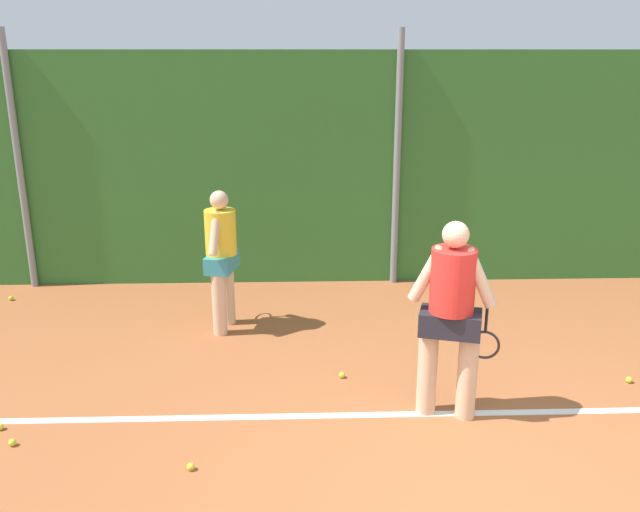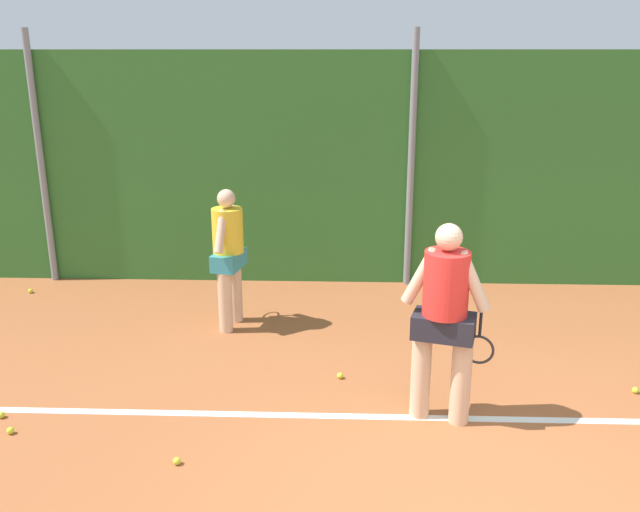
{
  "view_description": "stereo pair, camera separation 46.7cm",
  "coord_description": "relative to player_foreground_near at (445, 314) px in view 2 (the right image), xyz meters",
  "views": [
    {
      "loc": [
        -1.43,
        -4.36,
        3.35
      ],
      "look_at": [
        -1.2,
        2.36,
        1.27
      ],
      "focal_mm": 37.4,
      "sensor_mm": 36.0,
      "label": 1
    },
    {
      "loc": [
        -0.96,
        -4.36,
        3.35
      ],
      "look_at": [
        -1.2,
        2.36,
        1.27
      ],
      "focal_mm": 37.4,
      "sensor_mm": 36.0,
      "label": 2
    }
  ],
  "objects": [
    {
      "name": "tennis_ball_2",
      "position": [
        -5.44,
        3.24,
        -1.04
      ],
      "size": [
        0.07,
        0.07,
        0.07
      ],
      "primitive_type": "sphere",
      "color": "#CCDB33",
      "rests_on": "ground_plane"
    },
    {
      "name": "ground_plane",
      "position": [
        0.03,
        0.27,
        -1.07
      ],
      "size": [
        28.59,
        28.59,
        0.0
      ],
      "primitive_type": "plane",
      "color": "#A85B33"
    },
    {
      "name": "fence_post_center",
      "position": [
        0.03,
        3.85,
        0.76
      ],
      "size": [
        0.1,
        0.1,
        3.66
      ],
      "primitive_type": "cylinder",
      "color": "gray",
      "rests_on": "ground_plane"
    },
    {
      "name": "player_midcourt",
      "position": [
        -2.34,
        2.16,
        -0.08
      ],
      "size": [
        0.4,
        0.81,
        1.76
      ],
      "rotation": [
        0.0,
        0.0,
        1.36
      ],
      "color": "beige",
      "rests_on": "ground_plane"
    },
    {
      "name": "tennis_ball_3",
      "position": [
        -0.94,
        0.77,
        -1.04
      ],
      "size": [
        0.07,
        0.07,
        0.07
      ],
      "primitive_type": "sphere",
      "color": "#CCDB33",
      "rests_on": "ground_plane"
    },
    {
      "name": "tennis_ball_4",
      "position": [
        -4.17,
        -0.14,
        -1.04
      ],
      "size": [
        0.07,
        0.07,
        0.07
      ],
      "primitive_type": "sphere",
      "color": "#CCDB33",
      "rests_on": "ground_plane"
    },
    {
      "name": "tennis_ball_5",
      "position": [
        -3.95,
        -0.41,
        -1.04
      ],
      "size": [
        0.07,
        0.07,
        0.07
      ],
      "primitive_type": "sphere",
      "color": "#CCDB33",
      "rests_on": "ground_plane"
    },
    {
      "name": "fence_post_left",
      "position": [
        -5.33,
        3.85,
        0.76
      ],
      "size": [
        0.1,
        0.1,
        3.66
      ],
      "primitive_type": "cylinder",
      "color": "gray",
      "rests_on": "ground_plane"
    },
    {
      "name": "court_baseline_paint",
      "position": [
        0.03,
        -0.0,
        -1.07
      ],
      "size": [
        13.58,
        0.1,
        0.01
      ],
      "primitive_type": "cube",
      "color": "white",
      "rests_on": "ground_plane"
    },
    {
      "name": "hedge_fence_backdrop",
      "position": [
        0.03,
        4.02,
        0.61
      ],
      "size": [
        18.58,
        0.25,
        3.37
      ],
      "primitive_type": "cube",
      "color": "#33702D",
      "rests_on": "ground_plane"
    },
    {
      "name": "player_foreground_near",
      "position": [
        0.0,
        0.0,
        0.0
      ],
      "size": [
        0.85,
        0.47,
        1.91
      ],
      "rotation": [
        0.0,
        0.0,
        6.0
      ],
      "color": "beige",
      "rests_on": "ground_plane"
    },
    {
      "name": "tennis_ball_1",
      "position": [
        -2.31,
        -0.82,
        -1.04
      ],
      "size": [
        0.07,
        0.07,
        0.07
      ],
      "primitive_type": "sphere",
      "color": "#CCDB33",
      "rests_on": "ground_plane"
    },
    {
      "name": "tennis_ball_0",
      "position": [
        2.07,
        0.56,
        -1.04
      ],
      "size": [
        0.07,
        0.07,
        0.07
      ],
      "primitive_type": "sphere",
      "color": "#CCDB33",
      "rests_on": "ground_plane"
    }
  ]
}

